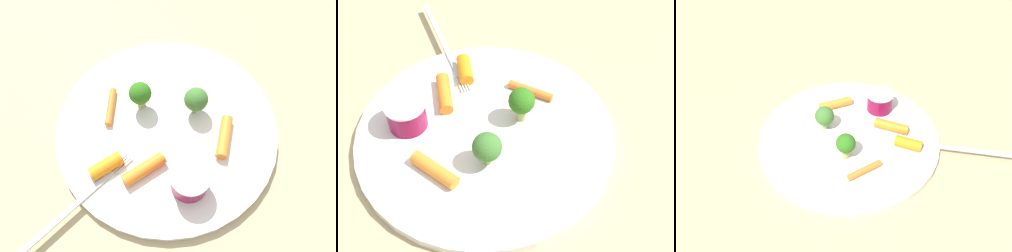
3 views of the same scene
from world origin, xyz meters
The scene contains 10 objects.
ground_plane centered at (0.00, 0.00, 0.00)m, with size 2.40×2.40×0.00m, color tan.
plate centered at (0.00, 0.00, 0.01)m, with size 0.30×0.30×0.01m, color silver.
sauce_cup centered at (0.07, 0.06, 0.03)m, with size 0.05×0.05×0.03m.
broccoli_floret_0 centered at (-0.03, 0.03, 0.04)m, with size 0.03×0.03×0.04m.
broccoli_floret_1 centered at (-0.01, -0.04, 0.04)m, with size 0.03×0.03×0.04m.
carrot_stick_0 centered at (0.07, 0.00, 0.02)m, with size 0.02×0.02×0.06m, color orange.
carrot_stick_1 centered at (0.09, -0.04, 0.02)m, with size 0.02×0.02×0.04m, color orange.
carrot_stick_2 centered at (0.01, -0.08, 0.02)m, with size 0.01×0.01×0.06m, color orange.
carrot_stick_3 centered at (-0.01, 0.08, 0.02)m, with size 0.02×0.02×0.06m, color orange.
fork centered at (0.15, -0.06, 0.01)m, with size 0.18×0.08×0.00m.
Camera 2 is at (-0.26, 0.22, 0.42)m, focal length 49.35 mm.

